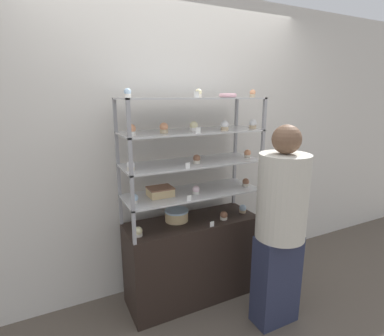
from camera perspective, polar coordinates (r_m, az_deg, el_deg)
ground_plane at (r=2.93m, az=-0.00°, el=-23.05°), size 20.00×20.00×0.00m
back_wall at (r=2.70m, az=-3.33°, el=4.05°), size 8.00×0.05×2.60m
display_base at (r=2.73m, az=-0.00°, el=-16.93°), size 1.12×0.41×0.73m
display_riser_lower at (r=2.48m, az=-0.00°, el=-4.93°), size 1.12×0.41×0.25m
display_riser_middle at (r=2.41m, az=-0.00°, el=0.76°), size 1.12×0.41×0.25m
display_riser_upper at (r=2.36m, az=-0.00°, el=6.73°), size 1.12×0.41×0.25m
display_riser_top at (r=2.35m, az=-0.00°, el=12.85°), size 1.12×0.41×0.25m
layer_cake_centerpiece at (r=2.54m, az=-2.94°, el=-8.97°), size 0.20×0.20×0.10m
sheet_cake_frosted at (r=2.38m, az=-6.05°, el=-4.48°), size 0.19×0.16×0.07m
cupcake_0 at (r=2.32m, az=-10.21°, el=-11.87°), size 0.06×0.06×0.07m
cupcake_1 at (r=2.58m, az=6.07°, el=-9.00°), size 0.06×0.06×0.07m
cupcake_2 at (r=2.75m, az=9.62°, el=-7.69°), size 0.06×0.06×0.07m
price_tag_0 at (r=2.44m, az=3.83°, el=-10.63°), size 0.04×0.00×0.04m
cupcake_3 at (r=2.26m, az=-10.94°, el=-5.78°), size 0.06×0.06×0.07m
cupcake_4 at (r=2.41m, az=0.77°, el=-4.23°), size 0.06×0.06×0.07m
cupcake_5 at (r=2.66m, az=10.20°, el=-2.71°), size 0.06×0.06×0.07m
price_tag_1 at (r=2.26m, az=-0.55°, el=-5.76°), size 0.04×0.00×0.04m
cupcake_6 at (r=2.17m, az=-11.57°, el=0.40°), size 0.06×0.06×0.07m
cupcake_7 at (r=2.35m, az=0.90°, el=1.68°), size 0.06×0.06×0.07m
cupcake_8 at (r=2.61m, az=10.52°, el=2.68°), size 0.06×0.06×0.07m
price_tag_2 at (r=2.18m, az=-0.80°, el=0.46°), size 0.04×0.00×0.04m
cupcake_9 at (r=2.12m, az=-11.49°, el=7.10°), size 0.06×0.06×0.08m
cupcake_10 at (r=2.21m, az=-5.37°, el=7.58°), size 0.06×0.06×0.08m
cupcake_11 at (r=2.32m, az=0.34°, el=7.92°), size 0.06×0.06×0.08m
cupcake_12 at (r=2.38m, az=6.26°, el=8.00°), size 0.06×0.06×0.08m
cupcake_13 at (r=2.55m, az=11.51°, el=8.18°), size 0.06×0.06×0.08m
price_tag_3 at (r=2.18m, az=1.19°, el=7.17°), size 0.04×0.00×0.04m
cupcake_14 at (r=2.07m, az=-12.17°, el=13.78°), size 0.05×0.05×0.06m
cupcake_15 at (r=2.25m, az=1.34°, el=14.04°), size 0.05×0.05×0.06m
cupcake_16 at (r=2.56m, az=11.47°, el=13.73°), size 0.05×0.05×0.06m
price_tag_4 at (r=2.16m, az=0.86°, el=13.83°), size 0.04×0.00×0.04m
donut_glazed at (r=2.49m, az=6.83°, el=13.59°), size 0.14×0.14×0.03m
customer_figure at (r=2.34m, az=16.48°, el=-10.05°), size 0.36×0.36×1.56m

